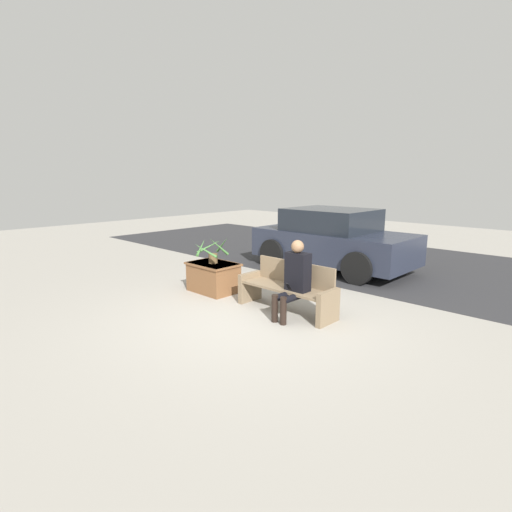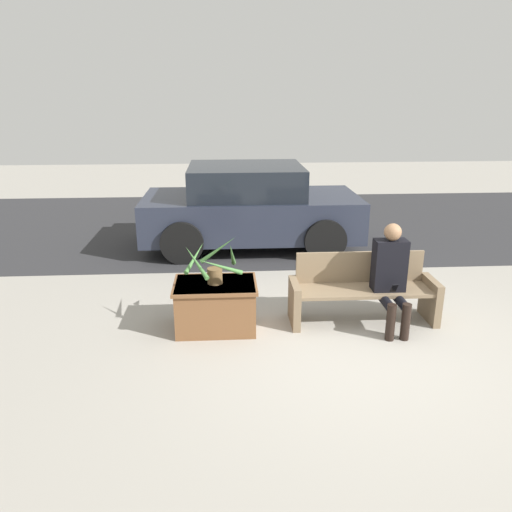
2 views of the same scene
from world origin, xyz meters
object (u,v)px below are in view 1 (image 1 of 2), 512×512
Objects in this scene: bench at (288,288)px; potted_plant at (212,252)px; person_seated at (294,277)px; parked_car at (333,239)px; planter_box at (213,276)px.

potted_plant is (-1.81, -0.13, 0.41)m from bench.
person_seated reaches higher than bench.
potted_plant is at bearing -175.75° from bench.
person_seated reaches higher than potted_plant.
parked_car is (0.59, 3.33, -0.07)m from potted_plant.
bench is at bearing -69.15° from parked_car.
potted_plant reaches higher than planter_box.
bench is 1.83× the size of planter_box.
parked_car is at bearing 79.91° from potted_plant.
parked_car is (0.58, 3.32, 0.42)m from planter_box.
person_seated is at bearing -66.18° from parked_car.
parked_car reaches higher than bench.
parked_car reaches higher than planter_box.
person_seated is 1.81× the size of potted_plant.
parked_car reaches higher than potted_plant.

